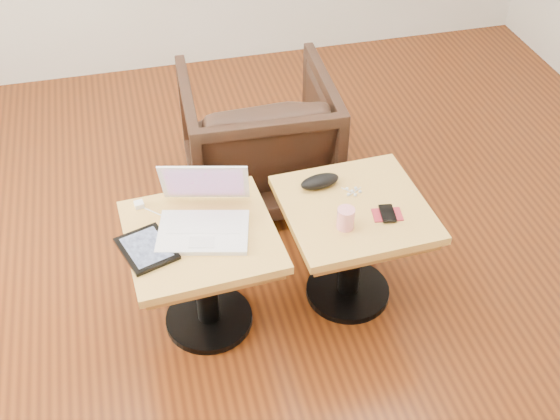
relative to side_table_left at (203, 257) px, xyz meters
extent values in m
cube|color=#441E0C|center=(0.38, 0.05, -0.39)|extent=(4.50, 4.50, 0.01)
cylinder|color=black|center=(0.00, 0.00, -0.38)|extent=(0.38, 0.38, 0.03)
cylinder|color=black|center=(0.00, 0.00, -0.13)|extent=(0.09, 0.09, 0.45)
cube|color=#A26629|center=(0.00, 0.00, 0.07)|extent=(0.56, 0.56, 0.04)
cube|color=#BB892E|center=(0.00, 0.00, 0.11)|extent=(0.61, 0.61, 0.04)
cylinder|color=black|center=(0.64, 0.01, -0.38)|extent=(0.38, 0.38, 0.03)
cylinder|color=black|center=(0.64, 0.01, -0.13)|extent=(0.09, 0.09, 0.45)
cube|color=#A26629|center=(0.64, 0.01, 0.07)|extent=(0.55, 0.55, 0.04)
cube|color=#BB892E|center=(0.64, 0.01, 0.11)|extent=(0.60, 0.60, 0.04)
cube|color=white|center=(0.01, -0.01, 0.14)|extent=(0.39, 0.32, 0.02)
cube|color=silver|center=(0.02, 0.03, 0.15)|extent=(0.30, 0.18, 0.00)
cube|color=silver|center=(-0.01, -0.08, 0.15)|extent=(0.11, 0.08, 0.00)
cube|color=white|center=(0.05, 0.15, 0.26)|extent=(0.36, 0.17, 0.22)
cube|color=maroon|center=(0.05, 0.15, 0.26)|extent=(0.31, 0.15, 0.18)
cube|color=black|center=(-0.21, -0.05, 0.14)|extent=(0.24, 0.27, 0.02)
cube|color=#191E38|center=(-0.21, -0.05, 0.15)|extent=(0.20, 0.23, 0.00)
cube|color=white|center=(-0.22, 0.22, 0.14)|extent=(0.04, 0.04, 0.02)
ellipsoid|color=black|center=(0.53, 0.16, 0.16)|extent=(0.18, 0.10, 0.05)
cylinder|color=#F53A54|center=(0.55, -0.10, 0.17)|extent=(0.09, 0.09, 0.09)
sphere|color=white|center=(0.65, 0.09, 0.14)|extent=(0.01, 0.01, 0.01)
sphere|color=white|center=(0.67, 0.11, 0.14)|extent=(0.01, 0.01, 0.01)
sphere|color=white|center=(0.63, 0.11, 0.14)|extent=(0.01, 0.01, 0.01)
sphere|color=white|center=(0.68, 0.08, 0.14)|extent=(0.01, 0.01, 0.01)
sphere|color=white|center=(0.63, 0.08, 0.14)|extent=(0.01, 0.01, 0.01)
sphere|color=white|center=(0.65, 0.06, 0.14)|extent=(0.01, 0.01, 0.01)
cylinder|color=white|center=(0.65, 0.09, 0.13)|extent=(0.07, 0.05, 0.00)
cube|color=maroon|center=(0.74, -0.08, 0.13)|extent=(0.13, 0.10, 0.01)
cube|color=black|center=(0.74, -0.08, 0.14)|extent=(0.07, 0.11, 0.01)
imported|color=black|center=(0.41, 0.84, -0.05)|extent=(0.75, 0.77, 0.67)
camera|label=1|loc=(-0.19, -2.02, 1.97)|focal=45.00mm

